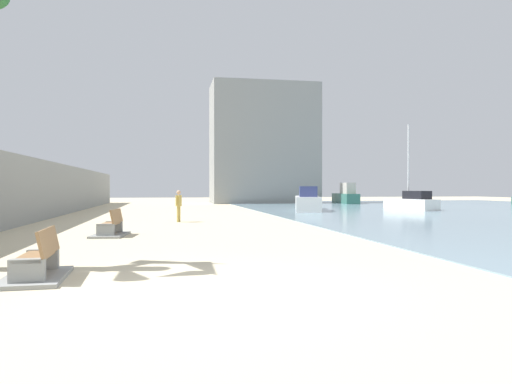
# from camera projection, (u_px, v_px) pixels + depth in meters

# --- Properties ---
(ground_plane) EXTENTS (120.00, 120.00, 0.00)m
(ground_plane) POSITION_uv_depth(u_px,v_px,m) (178.00, 220.00, 26.26)
(ground_plane) COLOR beige
(seawall) EXTENTS (0.80, 64.00, 3.27)m
(seawall) POSITION_uv_depth(u_px,v_px,m) (30.00, 190.00, 24.89)
(seawall) COLOR gray
(seawall) RESTS_ON ground
(bench_near) EXTENTS (1.19, 2.14, 0.98)m
(bench_near) POSITION_uv_depth(u_px,v_px,m) (37.00, 267.00, 9.33)
(bench_near) COLOR gray
(bench_near) RESTS_ON ground
(bench_far) EXTENTS (1.33, 2.21, 0.98)m
(bench_far) POSITION_uv_depth(u_px,v_px,m) (111.00, 229.00, 17.71)
(bench_far) COLOR gray
(bench_far) RESTS_ON ground
(person_walking) EXTENTS (0.32, 0.47, 1.63)m
(person_walking) POSITION_uv_depth(u_px,v_px,m) (179.00, 204.00, 24.83)
(person_walking) COLOR gold
(person_walking) RESTS_ON ground
(boat_outer) EXTENTS (3.52, 7.38, 1.82)m
(boat_outer) POSITION_uv_depth(u_px,v_px,m) (308.00, 201.00, 36.80)
(boat_outer) COLOR white
(boat_outer) RESTS_ON water_bay
(boat_mid_bay) EXTENTS (2.17, 5.43, 6.70)m
(boat_mid_bay) POSITION_uv_depth(u_px,v_px,m) (411.00, 202.00, 37.88)
(boat_mid_bay) COLOR white
(boat_mid_bay) RESTS_ON water_bay
(boat_distant) EXTENTS (2.04, 6.52, 2.26)m
(boat_distant) POSITION_uv_depth(u_px,v_px,m) (346.00, 196.00, 53.37)
(boat_distant) COLOR #337060
(boat_distant) RESTS_ON water_bay
(harbor_building) EXTENTS (12.00, 6.00, 13.52)m
(harbor_building) POSITION_uv_depth(u_px,v_px,m) (264.00, 144.00, 55.62)
(harbor_building) COLOR gray
(harbor_building) RESTS_ON ground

